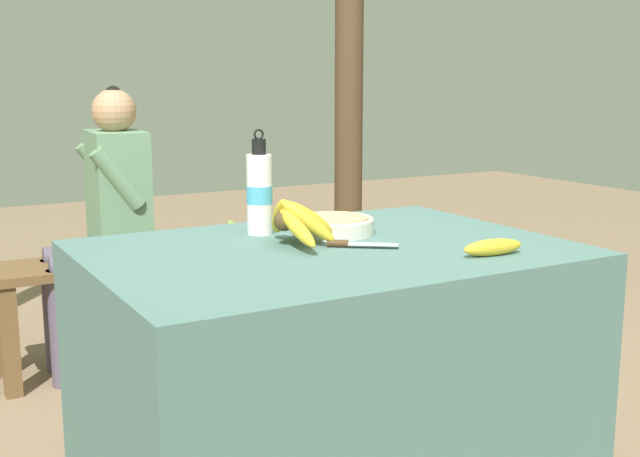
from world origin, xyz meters
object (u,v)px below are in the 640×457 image
at_px(banana_bunch_green, 235,231).
at_px(loose_banana_front, 493,247).
at_px(seated_vendor, 106,210).
at_px(banana_bunch_ripe, 296,220).
at_px(serving_bowl, 334,224).
at_px(wooden_bench, 148,274).
at_px(support_post_far, 349,62).
at_px(water_bottle, 259,192).
at_px(knife, 352,244).

bearing_deg(banana_bunch_green, loose_banana_front, -91.44).
bearing_deg(seated_vendor, banana_bunch_ripe, 101.45).
distance_m(serving_bowl, banana_bunch_green, 1.29).
distance_m(loose_banana_front, seated_vendor, 1.73).
bearing_deg(wooden_bench, seated_vendor, -170.23).
relative_size(seated_vendor, support_post_far, 0.46).
height_order(wooden_bench, seated_vendor, seated_vendor).
xyz_separation_m(banana_bunch_ripe, wooden_bench, (0.01, 1.32, -0.43)).
bearing_deg(seated_vendor, wooden_bench, -165.77).
height_order(banana_bunch_ripe, water_bottle, water_bottle).
bearing_deg(serving_bowl, knife, -106.62).
xyz_separation_m(loose_banana_front, knife, (-0.25, 0.25, -0.01)).
bearing_deg(loose_banana_front, serving_bowl, 114.29).
distance_m(banana_bunch_ripe, knife, 0.16).
xyz_separation_m(knife, banana_bunch_green, (0.29, 1.43, -0.23)).
bearing_deg(banana_bunch_green, support_post_far, 20.96).
relative_size(serving_bowl, knife, 1.40).
height_order(loose_banana_front, knife, loose_banana_front).
relative_size(loose_banana_front, support_post_far, 0.07).
height_order(banana_bunch_green, support_post_far, support_post_far).
xyz_separation_m(wooden_bench, seated_vendor, (-0.16, -0.03, 0.29)).
xyz_separation_m(knife, wooden_bench, (-0.10, 1.42, -0.37)).
height_order(banana_bunch_ripe, serving_bowl, banana_bunch_ripe).
bearing_deg(banana_bunch_ripe, support_post_far, 54.37).
height_order(seated_vendor, support_post_far, support_post_far).
bearing_deg(banana_bunch_green, water_bottle, -110.23).
bearing_deg(wooden_bench, water_bottle, -91.21).
bearing_deg(serving_bowl, support_post_far, 57.04).
height_order(wooden_bench, support_post_far, support_post_far).
bearing_deg(loose_banana_front, support_post_far, 67.99).
relative_size(water_bottle, loose_banana_front, 1.71).
height_order(banana_bunch_ripe, support_post_far, support_post_far).
xyz_separation_m(loose_banana_front, banana_bunch_green, (0.04, 1.68, -0.24)).
height_order(serving_bowl, seated_vendor, seated_vendor).
relative_size(banana_bunch_ripe, serving_bowl, 1.32).
distance_m(banana_bunch_ripe, serving_bowl, 0.19).
bearing_deg(banana_bunch_green, seated_vendor, -176.80).
relative_size(banana_bunch_green, support_post_far, 0.11).
distance_m(water_bottle, knife, 0.33).
distance_m(knife, seated_vendor, 1.42).
distance_m(serving_bowl, knife, 0.19).
bearing_deg(knife, wooden_bench, 130.46).
bearing_deg(wooden_bench, support_post_far, 14.22).
bearing_deg(loose_banana_front, seated_vendor, 107.48).
bearing_deg(water_bottle, serving_bowl, -28.70).
bearing_deg(banana_bunch_ripe, seated_vendor, 96.99).
bearing_deg(water_bottle, support_post_far, 50.63).
relative_size(serving_bowl, water_bottle, 0.78).
bearing_deg(serving_bowl, seated_vendor, 104.88).
height_order(seated_vendor, banana_bunch_green, seated_vendor).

